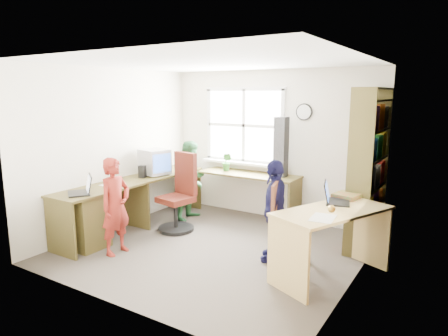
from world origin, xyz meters
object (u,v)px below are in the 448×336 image
at_px(right_desk, 332,228).
at_px(person_green, 192,180).
at_px(person_navy, 275,211).
at_px(swivel_chair, 180,197).
at_px(wooden_chair, 285,222).
at_px(bookshelf, 368,173).
at_px(person_red, 116,206).
at_px(laptop_left, 83,189).
at_px(l_desk, 126,206).
at_px(crt_monitor, 155,162).
at_px(laptop_right, 333,198).
at_px(potted_plant, 227,162).
at_px(cd_tower, 281,147).

xyz_separation_m(right_desk, person_green, (-2.59, 0.92, 0.07)).
bearing_deg(person_navy, swivel_chair, -118.22).
relative_size(swivel_chair, wooden_chair, 1.14).
relative_size(bookshelf, person_red, 1.69).
bearing_deg(bookshelf, laptop_left, -146.09).
bearing_deg(l_desk, right_desk, 5.67).
bearing_deg(right_desk, laptop_left, -140.09).
height_order(crt_monitor, person_green, person_green).
distance_m(laptop_left, laptop_right, 3.14).
xyz_separation_m(laptop_left, person_red, (0.46, 0.12, -0.19)).
xyz_separation_m(right_desk, potted_plant, (-2.22, 1.41, 0.34)).
distance_m(l_desk, right_desk, 2.88).
xyz_separation_m(bookshelf, cd_tower, (-1.38, 0.30, 0.21)).
bearing_deg(laptop_left, wooden_chair, 54.50).
bearing_deg(person_red, potted_plant, -8.24).
distance_m(l_desk, person_green, 1.25).
height_order(crt_monitor, laptop_left, crt_monitor).
distance_m(l_desk, potted_plant, 1.87).
height_order(right_desk, cd_tower, cd_tower).
height_order(bookshelf, person_green, bookshelf).
bearing_deg(swivel_chair, person_navy, 0.94).
relative_size(swivel_chair, laptop_right, 2.77).
height_order(swivel_chair, person_green, person_green).
relative_size(right_desk, person_navy, 1.19).
xyz_separation_m(laptop_right, person_red, (-2.45, -1.06, -0.22)).
xyz_separation_m(bookshelf, person_red, (-2.63, -1.96, -0.38)).
distance_m(person_green, person_navy, 2.02).
bearing_deg(crt_monitor, l_desk, -64.01).
bearing_deg(laptop_right, person_green, 60.01).
xyz_separation_m(crt_monitor, potted_plant, (0.81, 0.88, -0.05)).
distance_m(crt_monitor, person_red, 1.44).
relative_size(wooden_chair, laptop_right, 2.43).
bearing_deg(crt_monitor, cd_tower, 42.52).
height_order(wooden_chair, potted_plant, potted_plant).
distance_m(bookshelf, swivel_chair, 2.69).
distance_m(crt_monitor, laptop_left, 1.43).
xyz_separation_m(laptop_left, person_navy, (2.25, 1.00, -0.18)).
bearing_deg(potted_plant, person_red, -98.19).
bearing_deg(swivel_chair, bookshelf, 27.99).
bearing_deg(cd_tower, swivel_chair, -131.92).
bearing_deg(person_green, right_desk, -113.04).
relative_size(potted_plant, person_red, 0.25).
bearing_deg(person_navy, cd_tower, -177.20).
relative_size(laptop_right, person_green, 0.33).
bearing_deg(laptop_right, swivel_chair, 71.85).
distance_m(swivel_chair, person_green, 0.58).
xyz_separation_m(l_desk, person_navy, (2.12, 0.39, 0.17)).
distance_m(wooden_chair, laptop_left, 2.61).
relative_size(l_desk, right_desk, 1.98).
distance_m(swivel_chair, laptop_right, 2.36).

